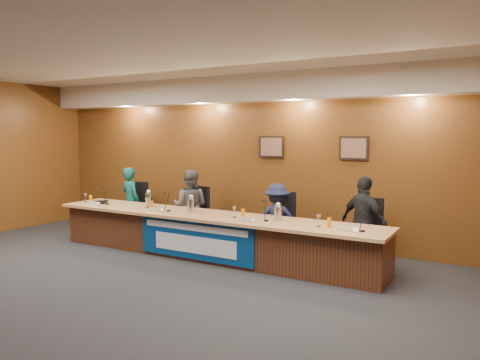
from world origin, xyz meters
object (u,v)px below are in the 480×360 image
at_px(carafe_right, 278,213).
at_px(panelist_a, 131,201).
at_px(panelist_b, 190,206).
at_px(carafe_mid, 191,206).
at_px(speakerphone, 102,202).
at_px(office_chair_b, 193,217).
at_px(office_chair_c, 280,227).
at_px(office_chair_a, 134,211).
at_px(panelist_d, 364,222).
at_px(carafe_left, 149,200).
at_px(panelist_c, 277,219).
at_px(banner, 195,240).
at_px(dais_body, 209,237).
at_px(office_chair_d, 365,236).

bearing_deg(carafe_right, panelist_a, 169.99).
xyz_separation_m(panelist_b, carafe_mid, (0.59, -0.77, 0.16)).
bearing_deg(speakerphone, panelist_b, 26.00).
xyz_separation_m(office_chair_b, office_chair_c, (1.85, 0.00, 0.00)).
bearing_deg(office_chair_a, panelist_a, -103.61).
distance_m(panelist_d, carafe_right, 1.35).
distance_m(panelist_d, carafe_left, 3.86).
xyz_separation_m(panelist_d, carafe_mid, (-2.77, -0.77, 0.15)).
xyz_separation_m(panelist_c, carafe_mid, (-1.26, -0.77, 0.25)).
height_order(carafe_left, carafe_right, carafe_left).
relative_size(panelist_b, carafe_right, 6.52).
bearing_deg(carafe_mid, office_chair_b, 124.38).
bearing_deg(carafe_left, speakerphone, -175.83).
distance_m(banner, panelist_c, 1.49).
xyz_separation_m(dais_body, office_chair_b, (-0.91, 0.81, 0.13)).
bearing_deg(panelist_b, carafe_right, 144.34).
distance_m(dais_body, panelist_c, 1.21).
xyz_separation_m(panelist_d, office_chair_b, (-3.36, 0.10, -0.24)).
relative_size(banner, speakerphone, 6.88).
xyz_separation_m(panelist_b, office_chair_a, (-1.53, 0.10, -0.23)).
height_order(office_chair_c, carafe_mid, carafe_mid).
relative_size(panelist_b, speakerphone, 4.43).
height_order(panelist_b, carafe_right, panelist_b).
relative_size(office_chair_a, office_chair_d, 1.00).
xyz_separation_m(banner, panelist_a, (-2.45, 1.13, 0.32)).
bearing_deg(panelist_c, panelist_d, 160.39).
height_order(panelist_a, carafe_left, panelist_a).
xyz_separation_m(dais_body, carafe_left, (-1.35, 0.03, 0.53)).
xyz_separation_m(panelist_a, carafe_left, (1.10, -0.68, 0.18)).
xyz_separation_m(office_chair_b, speakerphone, (-1.57, -0.86, 0.30)).
bearing_deg(carafe_mid, office_chair_d, 17.39).
bearing_deg(office_chair_d, speakerphone, -167.39).
relative_size(banner, office_chair_b, 4.58).
bearing_deg(panelist_b, carafe_mid, 108.77).
bearing_deg(carafe_right, office_chair_d, 32.87).
distance_m(banner, carafe_left, 1.51).
bearing_deg(office_chair_d, carafe_left, -165.70).
bearing_deg(carafe_mid, panelist_d, 15.49).
bearing_deg(panelist_d, speakerphone, 32.32).
relative_size(banner, carafe_right, 10.12).
bearing_deg(carafe_left, dais_body, -1.29).
distance_m(panelist_a, panelist_b, 1.53).
xyz_separation_m(panelist_a, office_chair_a, (0.00, 0.10, -0.22)).
bearing_deg(office_chair_b, office_chair_d, 19.25).
distance_m(office_chair_b, office_chair_c, 1.85).
bearing_deg(speakerphone, carafe_left, 4.17).
xyz_separation_m(banner, office_chair_a, (-2.45, 1.23, 0.10)).
height_order(panelist_c, office_chair_a, panelist_c).
height_order(office_chair_b, office_chair_c, same).
relative_size(office_chair_c, carafe_mid, 1.97).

